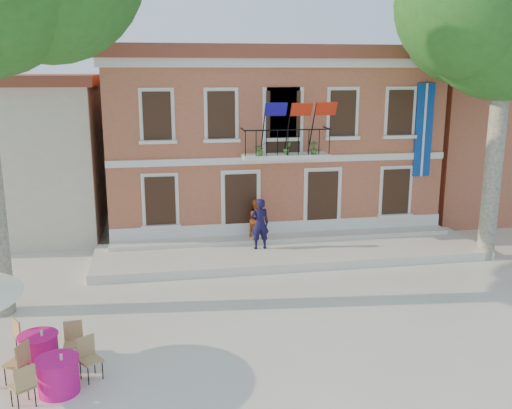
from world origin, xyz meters
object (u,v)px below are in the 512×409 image
Objects in this scene: plane_tree_east at (508,14)px; pedestrian_orange at (257,220)px; cafe_table_0 at (39,349)px; pedestrian_navy at (260,224)px; cafe_table_1 at (58,374)px.

plane_tree_east is 11.02m from pedestrian_orange.
cafe_table_0 is (-14.30, -5.24, -7.94)m from plane_tree_east.
pedestrian_navy is at bearing -126.93° from pedestrian_orange.
plane_tree_east reaches higher than pedestrian_orange.
plane_tree_east is 17.10m from cafe_table_1.
cafe_table_1 is (0.60, -1.22, -0.01)m from cafe_table_0.
cafe_table_0 is 1.36m from cafe_table_1.
pedestrian_orange is at bearing 161.20° from plane_tree_east.
plane_tree_east reaches higher than pedestrian_navy.
cafe_table_0 is at bearing 43.25° from pedestrian_navy.
pedestrian_orange is at bearing -99.33° from pedestrian_navy.
plane_tree_east is at bearing 25.24° from cafe_table_1.
pedestrian_orange is 10.23m from cafe_table_0.
pedestrian_navy reaches higher than cafe_table_0.
pedestrian_navy is (-7.93, 1.62, -7.15)m from plane_tree_east.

